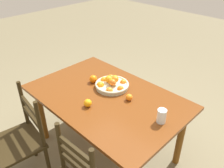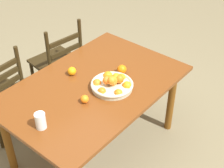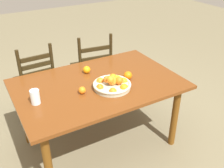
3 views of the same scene
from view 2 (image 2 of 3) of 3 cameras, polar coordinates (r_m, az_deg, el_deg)
ground_plane at (r=3.22m, az=-2.77°, el=-10.44°), size 12.00×12.00×0.00m
dining_table at (r=2.79m, az=-3.15°, el=-1.63°), size 1.51×0.99×0.72m
chair_near_window at (r=3.53m, az=-9.10°, el=3.51°), size 0.49×0.49×0.93m
chair_by_cabinet at (r=3.22m, az=-18.47°, el=-1.78°), size 0.42×0.42×0.92m
fruit_bowl at (r=2.67m, az=0.04°, el=0.01°), size 0.34×0.34×0.14m
orange_loose_0 at (r=2.84m, az=-6.82°, el=2.19°), size 0.07×0.07×0.07m
orange_loose_1 at (r=2.84m, az=1.67°, el=2.48°), size 0.08×0.08×0.08m
orange_loose_2 at (r=2.54m, az=-4.67°, el=-2.56°), size 0.06×0.06×0.06m
drinking_glass at (r=2.36m, az=-12.03°, el=-6.11°), size 0.08×0.08×0.12m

